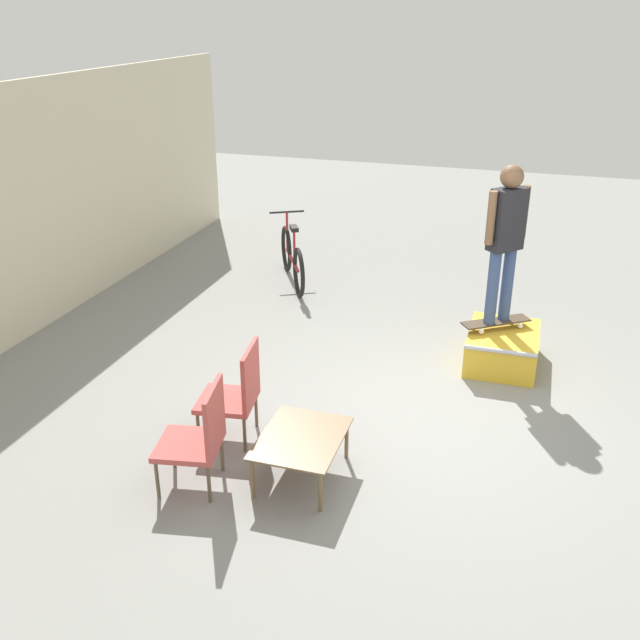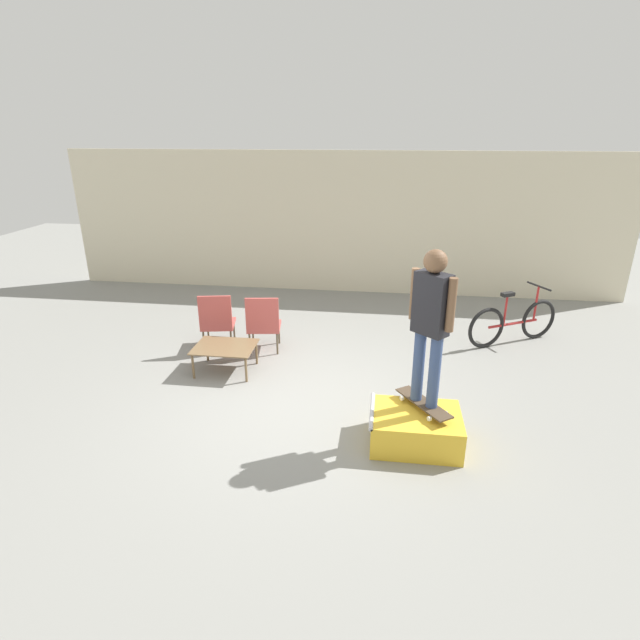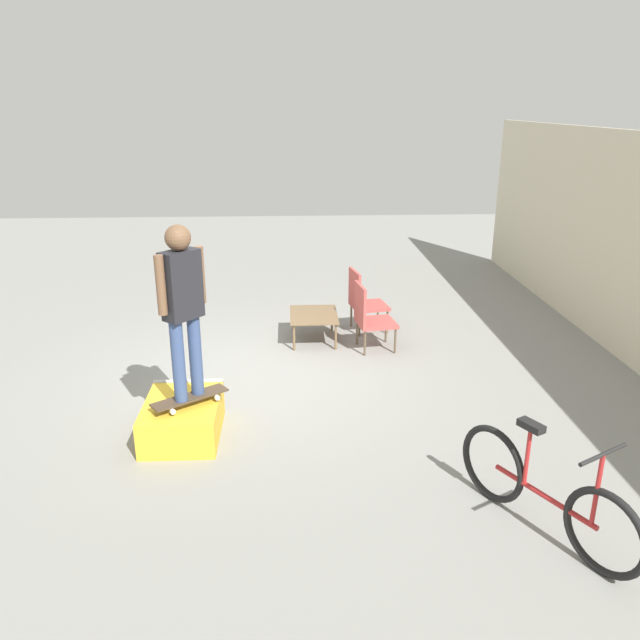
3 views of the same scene
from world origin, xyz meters
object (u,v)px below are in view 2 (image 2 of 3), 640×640
Objects in this scene: person_skater at (431,316)px; patio_chair_left at (217,320)px; skate_ramp_box at (415,429)px; bicycle at (513,322)px; patio_chair_right at (263,322)px; skateboard_on_ramp at (423,403)px; coffee_table at (225,349)px.

patio_chair_left is at bearing -172.64° from person_skater.
patio_chair_left is (-3.10, 2.26, 0.31)m from skate_ramp_box.
person_skater is 1.85× the size of patio_chair_left.
person_skater is 3.68m from bicycle.
skate_ramp_box is at bearing 127.45° from patio_chair_right.
patio_chair_left is 4.92m from bicycle.
patio_chair_left reaches higher than skateboard_on_ramp.
person_skater is (0.00, 0.00, 1.07)m from skateboard_on_ramp.
skate_ramp_box is 1.34× the size of skateboard_on_ramp.
person_skater is 3.34m from coffee_table.
patio_chair_right is at bearing 163.42° from bicycle.
patio_chair_right is at bearing -167.36° from skateboard_on_ramp.
patio_chair_right reaches higher than coffee_table.
skateboard_on_ramp is 0.87× the size of coffee_table.
skateboard_on_ramp is (0.08, 0.11, 0.28)m from skate_ramp_box.
bicycle is at bearing -175.82° from patio_chair_right.
skateboard_on_ramp is 3.23m from patio_chair_right.
person_skater is 1.85× the size of patio_chair_right.
skateboard_on_ramp is at bearing 54.03° from skate_ramp_box.
skate_ramp_box is 0.65× the size of bicycle.
coffee_table is at bearing 53.98° from patio_chair_right.
person_skater is 2.00× the size of coffee_table.
person_skater is at bearing -147.65° from bicycle.
skate_ramp_box is 1.16× the size of coffee_table.
bicycle reaches higher than patio_chair_left.
skateboard_on_ramp is at bearing 129.73° from patio_chair_right.
bicycle reaches higher than coffee_table.
coffee_table is 0.56× the size of bicycle.
patio_chair_right is 0.60× the size of bicycle.
coffee_table is (-2.80, 1.39, -1.18)m from person_skater.
patio_chair_left is (-3.17, 2.16, -1.03)m from person_skater.
coffee_table is 0.86m from patio_chair_left.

